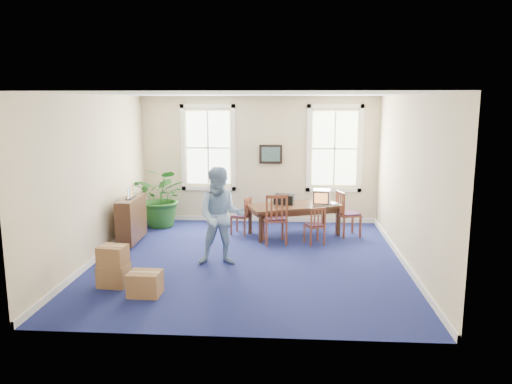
# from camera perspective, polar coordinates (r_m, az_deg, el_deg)

# --- Properties ---
(floor) EXTENTS (6.50, 6.50, 0.00)m
(floor) POSITION_cam_1_polar(r_m,az_deg,el_deg) (9.89, -0.82, -7.77)
(floor) COLOR navy
(floor) RESTS_ON ground
(ceiling) EXTENTS (6.50, 6.50, 0.00)m
(ceiling) POSITION_cam_1_polar(r_m,az_deg,el_deg) (9.40, -0.87, 11.12)
(ceiling) COLOR white
(ceiling) RESTS_ON ground
(wall_back) EXTENTS (6.50, 0.00, 6.50)m
(wall_back) POSITION_cam_1_polar(r_m,az_deg,el_deg) (12.72, 0.35, 3.70)
(wall_back) COLOR beige
(wall_back) RESTS_ON ground
(wall_front) EXTENTS (6.50, 0.00, 6.50)m
(wall_front) POSITION_cam_1_polar(r_m,az_deg,el_deg) (6.34, -3.25, -3.13)
(wall_front) COLOR beige
(wall_front) RESTS_ON ground
(wall_left) EXTENTS (0.00, 6.50, 6.50)m
(wall_left) POSITION_cam_1_polar(r_m,az_deg,el_deg) (10.20, -17.89, 1.54)
(wall_left) COLOR beige
(wall_left) RESTS_ON ground
(wall_right) EXTENTS (0.00, 6.50, 6.50)m
(wall_right) POSITION_cam_1_polar(r_m,az_deg,el_deg) (9.74, 17.04, 1.19)
(wall_right) COLOR beige
(wall_right) RESTS_ON ground
(baseboard_back) EXTENTS (6.00, 0.04, 0.12)m
(baseboard_back) POSITION_cam_1_polar(r_m,az_deg,el_deg) (12.96, 0.34, -3.09)
(baseboard_back) COLOR white
(baseboard_back) RESTS_ON ground
(baseboard_left) EXTENTS (0.04, 6.50, 0.12)m
(baseboard_left) POSITION_cam_1_polar(r_m,az_deg,el_deg) (10.52, -17.27, -6.77)
(baseboard_left) COLOR white
(baseboard_left) RESTS_ON ground
(baseboard_right) EXTENTS (0.04, 6.50, 0.12)m
(baseboard_right) POSITION_cam_1_polar(r_m,az_deg,el_deg) (10.08, 16.41, -7.48)
(baseboard_right) COLOR white
(baseboard_right) RESTS_ON ground
(window_left) EXTENTS (1.40, 0.12, 2.20)m
(window_left) POSITION_cam_1_polar(r_m,az_deg,el_deg) (12.82, -5.48, 5.05)
(window_left) COLOR white
(window_left) RESTS_ON ground
(window_right) EXTENTS (1.40, 0.12, 2.20)m
(window_right) POSITION_cam_1_polar(r_m,az_deg,el_deg) (12.70, 8.97, 4.92)
(window_right) COLOR white
(window_right) RESTS_ON ground
(wall_picture) EXTENTS (0.58, 0.06, 0.48)m
(wall_picture) POSITION_cam_1_polar(r_m,az_deg,el_deg) (12.64, 1.70, 4.34)
(wall_picture) COLOR black
(wall_picture) RESTS_ON ground
(conference_table) EXTENTS (2.32, 1.68, 0.72)m
(conference_table) POSITION_cam_1_polar(r_m,az_deg,el_deg) (11.63, 4.39, -3.17)
(conference_table) COLOR #432817
(conference_table) RESTS_ON ground
(crt_tv) EXTENTS (0.44, 0.47, 0.35)m
(crt_tv) POSITION_cam_1_polar(r_m,az_deg,el_deg) (11.59, 7.51, -0.58)
(crt_tv) COLOR #B7B7BC
(crt_tv) RESTS_ON conference_table
(game_console) EXTENTS (0.18, 0.22, 0.05)m
(game_console) POSITION_cam_1_polar(r_m,az_deg,el_deg) (11.59, 8.93, -1.36)
(game_console) COLOR white
(game_console) RESTS_ON conference_table
(equipment_bag) EXTENTS (0.48, 0.35, 0.22)m
(equipment_bag) POSITION_cam_1_polar(r_m,az_deg,el_deg) (11.58, 3.23, -0.83)
(equipment_bag) COLOR black
(equipment_bag) RESTS_ON conference_table
(chair_near_left) EXTENTS (0.59, 0.59, 1.12)m
(chair_near_left) POSITION_cam_1_polar(r_m,az_deg,el_deg) (10.89, 2.15, -3.02)
(chair_near_left) COLOR brown
(chair_near_left) RESTS_ON ground
(chair_near_right) EXTENTS (0.50, 0.50, 0.84)m
(chair_near_right) POSITION_cam_1_polar(r_m,az_deg,el_deg) (10.93, 6.69, -3.77)
(chair_near_right) COLOR brown
(chair_near_right) RESTS_ON ground
(chair_end_left) EXTENTS (0.50, 0.50, 0.88)m
(chair_end_left) POSITION_cam_1_polar(r_m,az_deg,el_deg) (11.66, -1.76, -2.71)
(chair_end_left) COLOR brown
(chair_end_left) RESTS_ON ground
(chair_end_right) EXTENTS (0.59, 0.59, 1.05)m
(chair_end_right) POSITION_cam_1_polar(r_m,az_deg,el_deg) (11.67, 10.54, -2.45)
(chair_end_right) COLOR brown
(chair_end_right) RESTS_ON ground
(man) EXTENTS (0.98, 0.79, 1.87)m
(man) POSITION_cam_1_polar(r_m,az_deg,el_deg) (9.42, -4.04, -2.80)
(man) COLOR #80A4CD
(man) RESTS_ON ground
(credenza) EXTENTS (0.36, 1.20, 0.94)m
(credenza) POSITION_cam_1_polar(r_m,az_deg,el_deg) (11.20, -14.04, -3.42)
(credenza) COLOR #432817
(credenza) RESTS_ON ground
(brochure_rack) EXTENTS (0.24, 0.59, 0.26)m
(brochure_rack) POSITION_cam_1_polar(r_m,az_deg,el_deg) (11.07, -14.09, -0.41)
(brochure_rack) COLOR #99999E
(brochure_rack) RESTS_ON credenza
(potted_plant) EXTENTS (1.59, 1.47, 1.48)m
(potted_plant) POSITION_cam_1_polar(r_m,az_deg,el_deg) (12.50, -10.59, -0.59)
(potted_plant) COLOR #1E541C
(potted_plant) RESTS_ON ground
(cardboard_boxes) EXTENTS (1.41, 1.41, 0.73)m
(cardboard_boxes) POSITION_cam_1_polar(r_m,az_deg,el_deg) (8.81, -14.66, -7.90)
(cardboard_boxes) COLOR olive
(cardboard_boxes) RESTS_ON ground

